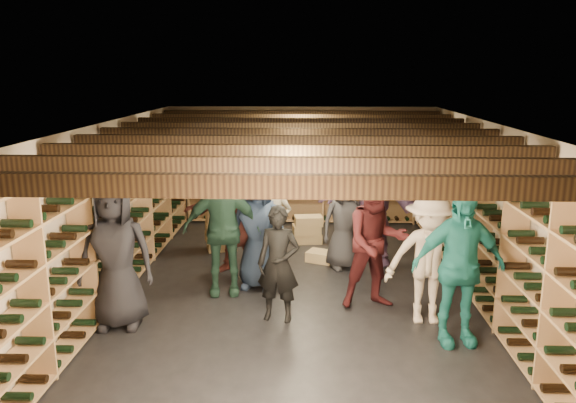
% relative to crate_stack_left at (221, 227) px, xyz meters
% --- Properties ---
extents(ground, '(8.00, 8.00, 0.00)m').
position_rel_crate_stack_left_xyz_m(ground, '(1.38, -1.85, -0.42)').
color(ground, black).
rests_on(ground, ground).
extents(walls, '(5.52, 8.02, 2.40)m').
position_rel_crate_stack_left_xyz_m(walls, '(1.38, -1.85, 0.78)').
color(walls, beige).
rests_on(walls, ground).
extents(ceiling, '(5.50, 8.00, 0.01)m').
position_rel_crate_stack_left_xyz_m(ceiling, '(1.38, -1.85, 1.98)').
color(ceiling, beige).
rests_on(ceiling, walls).
extents(ceiling_joists, '(5.40, 7.12, 0.18)m').
position_rel_crate_stack_left_xyz_m(ceiling_joists, '(1.38, -1.85, 1.84)').
color(ceiling_joists, black).
rests_on(ceiling_joists, ground).
extents(wine_rack_left, '(0.32, 7.50, 2.15)m').
position_rel_crate_stack_left_xyz_m(wine_rack_left, '(-1.19, -1.85, 0.65)').
color(wine_rack_left, '#A68150').
rests_on(wine_rack_left, ground).
extents(wine_rack_right, '(0.32, 7.50, 2.15)m').
position_rel_crate_stack_left_xyz_m(wine_rack_right, '(3.95, -1.85, 0.65)').
color(wine_rack_right, '#A68150').
rests_on(wine_rack_right, ground).
extents(wine_rack_back, '(4.70, 0.30, 2.15)m').
position_rel_crate_stack_left_xyz_m(wine_rack_back, '(1.38, 1.98, 0.65)').
color(wine_rack_back, '#A68150').
rests_on(wine_rack_back, ground).
extents(crate_stack_left, '(0.57, 0.46, 0.85)m').
position_rel_crate_stack_left_xyz_m(crate_stack_left, '(0.00, 0.00, 0.00)').
color(crate_stack_left, tan).
rests_on(crate_stack_left, ground).
extents(crate_stack_right, '(0.54, 0.39, 0.51)m').
position_rel_crate_stack_left_xyz_m(crate_stack_right, '(1.53, 0.51, -0.17)').
color(crate_stack_right, tan).
rests_on(crate_stack_right, ground).
extents(crate_loose, '(0.59, 0.50, 0.17)m').
position_rel_crate_stack_left_xyz_m(crate_loose, '(1.79, -0.55, -0.34)').
color(crate_loose, tan).
rests_on(crate_loose, ground).
extents(person_0, '(0.96, 0.67, 1.86)m').
position_rel_crate_stack_left_xyz_m(person_0, '(-0.80, -3.07, 0.50)').
color(person_0, black).
rests_on(person_0, ground).
extents(person_1, '(0.60, 0.45, 1.49)m').
position_rel_crate_stack_left_xyz_m(person_1, '(1.17, -2.82, 0.32)').
color(person_1, black).
rests_on(person_1, ground).
extents(person_3, '(1.10, 0.64, 1.68)m').
position_rel_crate_stack_left_xyz_m(person_3, '(3.04, -2.80, 0.42)').
color(person_3, beige).
rests_on(person_3, ground).
extents(person_4, '(1.14, 0.59, 1.86)m').
position_rel_crate_stack_left_xyz_m(person_4, '(3.26, -3.36, 0.50)').
color(person_4, teal).
rests_on(person_4, ground).
extents(person_5, '(1.76, 1.08, 1.81)m').
position_rel_crate_stack_left_xyz_m(person_5, '(0.42, -1.06, 0.48)').
color(person_5, brown).
rests_on(person_5, ground).
extents(person_6, '(0.97, 0.74, 1.76)m').
position_rel_crate_stack_left_xyz_m(person_6, '(0.82, -1.71, 0.46)').
color(person_6, '#202F48').
rests_on(person_6, ground).
extents(person_7, '(0.62, 0.43, 1.60)m').
position_rel_crate_stack_left_xyz_m(person_7, '(0.99, -1.18, 0.37)').
color(person_7, gray).
rests_on(person_7, ground).
extents(person_8, '(1.00, 0.85, 1.82)m').
position_rel_crate_stack_left_xyz_m(person_8, '(2.44, -2.36, 0.48)').
color(person_8, '#441518').
rests_on(person_8, ground).
extents(person_10, '(1.13, 0.56, 1.86)m').
position_rel_crate_stack_left_xyz_m(person_10, '(0.33, -1.95, 0.51)').
color(person_10, '#244536').
rests_on(person_10, ground).
extents(person_11, '(1.85, 1.17, 1.90)m').
position_rel_crate_stack_left_xyz_m(person_11, '(2.59, -0.55, 0.53)').
color(person_11, slate).
rests_on(person_11, ground).
extents(person_12, '(0.86, 0.70, 1.52)m').
position_rel_crate_stack_left_xyz_m(person_12, '(2.11, -0.83, 0.33)').
color(person_12, '#2F2F33').
rests_on(person_12, ground).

